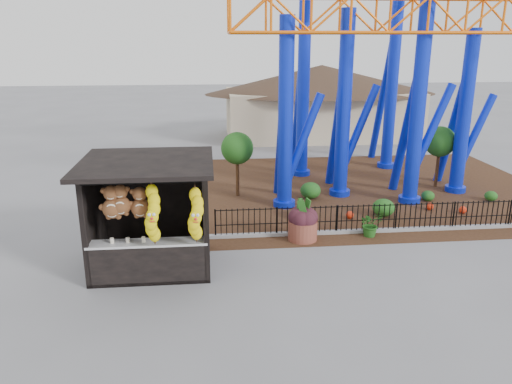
{
  "coord_description": "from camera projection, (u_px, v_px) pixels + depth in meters",
  "views": [
    {
      "loc": [
        -1.37,
        -12.06,
        6.2
      ],
      "look_at": [
        -0.03,
        1.5,
        2.0
      ],
      "focal_mm": 35.0,
      "sensor_mm": 36.0,
      "label": 1
    }
  ],
  "objects": [
    {
      "name": "roller_coaster",
      "position": [
        368.0,
        32.0,
        19.83
      ],
      "size": [
        11.0,
        6.37,
        10.82
      ],
      "color": "#0C23CE",
      "rests_on": "ground"
    },
    {
      "name": "mulch_bed",
      "position": [
        335.0,
        189.0,
        21.4
      ],
      "size": [
        18.0,
        12.0,
        0.02
      ],
      "primitive_type": "cube",
      "color": "#331E11",
      "rests_on": "ground"
    },
    {
      "name": "terracotta_planter",
      "position": [
        303.0,
        230.0,
        15.96
      ],
      "size": [
        1.23,
        1.23,
        0.65
      ],
      "primitive_type": "cylinder",
      "rotation": [
        0.0,
        0.0,
        0.41
      ],
      "color": "brown",
      "rests_on": "ground"
    },
    {
      "name": "pavilion",
      "position": [
        321.0,
        89.0,
        32.1
      ],
      "size": [
        15.0,
        15.0,
        4.8
      ],
      "color": "#BFAD8C",
      "rests_on": "ground"
    },
    {
      "name": "planter_foliage",
      "position": [
        303.0,
        211.0,
        15.77
      ],
      "size": [
        0.7,
        0.7,
        0.64
      ],
      "primitive_type": "ellipsoid",
      "color": "black",
      "rests_on": "terracotta_planter"
    },
    {
      "name": "ground",
      "position": [
        263.0,
        279.0,
        13.42
      ],
      "size": [
        120.0,
        120.0,
        0.0
      ],
      "primitive_type": "plane",
      "color": "slate",
      "rests_on": "ground"
    },
    {
      "name": "landscaping",
      "position": [
        358.0,
        201.0,
        18.94
      ],
      "size": [
        8.43,
        3.8,
        0.66
      ],
      "color": "#1C4D16",
      "rests_on": "mulch_bed"
    },
    {
      "name": "curb",
      "position": [
        372.0,
        231.0,
        16.63
      ],
      "size": [
        18.0,
        0.18,
        0.12
      ],
      "primitive_type": "cube",
      "color": "gray",
      "rests_on": "ground"
    },
    {
      "name": "potted_plant",
      "position": [
        371.0,
        224.0,
        16.23
      ],
      "size": [
        0.87,
        0.79,
        0.83
      ],
      "primitive_type": "imported",
      "rotation": [
        0.0,
        0.0,
        0.21
      ],
      "color": "#1B5E1C",
      "rests_on": "ground"
    },
    {
      "name": "picket_fence",
      "position": [
        399.0,
        218.0,
        16.59
      ],
      "size": [
        12.2,
        0.06,
        1.0
      ],
      "primitive_type": null,
      "color": "black",
      "rests_on": "ground"
    },
    {
      "name": "prize_booth",
      "position": [
        150.0,
        218.0,
        13.51
      ],
      "size": [
        3.5,
        3.4,
        3.12
      ],
      "color": "black",
      "rests_on": "ground"
    }
  ]
}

